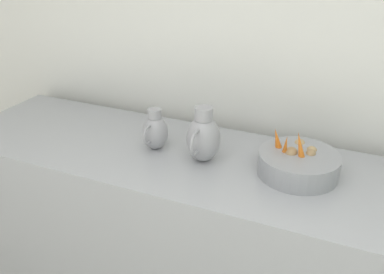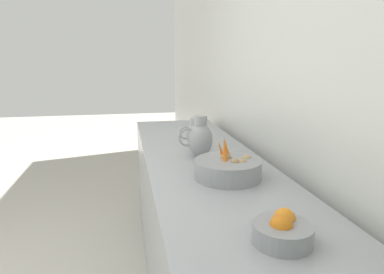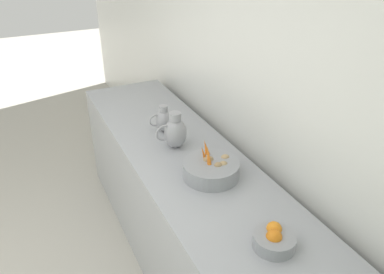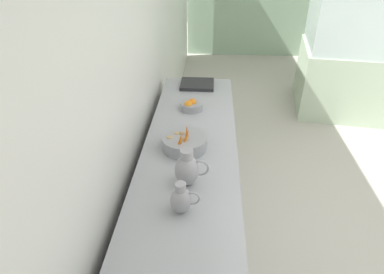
% 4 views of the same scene
% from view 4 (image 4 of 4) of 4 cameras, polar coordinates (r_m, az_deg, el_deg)
% --- Properties ---
extents(ground_plane, '(16.33, 16.33, 0.00)m').
position_cam_4_polar(ground_plane, '(3.35, 27.20, -16.11)').
color(ground_plane, '#B7B2A5').
extents(tile_wall_left, '(0.10, 9.30, 3.00)m').
position_cam_4_polar(tile_wall_left, '(2.60, -10.27, 13.35)').
color(tile_wall_left, silver).
rests_on(tile_wall_left, ground_plane).
extents(prep_counter, '(0.70, 3.05, 0.93)m').
position_cam_4_polar(prep_counter, '(2.64, -0.57, -12.19)').
color(prep_counter, '#9EA0A5').
rests_on(prep_counter, ground_plane).
extents(vegetable_colander, '(0.33, 0.33, 0.20)m').
position_cam_4_polar(vegetable_colander, '(2.44, -1.32, -0.87)').
color(vegetable_colander, gray).
rests_on(vegetable_colander, prep_counter).
extents(orange_bowl, '(0.20, 0.20, 0.10)m').
position_cam_4_polar(orange_bowl, '(2.99, -0.16, 5.42)').
color(orange_bowl, gray).
rests_on(orange_bowl, prep_counter).
extents(metal_pitcher_tall, '(0.21, 0.15, 0.25)m').
position_cam_4_polar(metal_pitcher_tall, '(2.07, -0.82, -5.47)').
color(metal_pitcher_tall, '#939399').
rests_on(metal_pitcher_tall, prep_counter).
extents(metal_pitcher_short, '(0.17, 0.12, 0.20)m').
position_cam_4_polar(metal_pitcher_short, '(1.90, -1.88, -10.52)').
color(metal_pitcher_short, '#939399').
rests_on(metal_pitcher_short, prep_counter).
extents(counter_sink_basin, '(0.34, 0.30, 0.04)m').
position_cam_4_polar(counter_sink_basin, '(3.49, 0.89, 8.98)').
color(counter_sink_basin, '#232326').
rests_on(counter_sink_basin, prep_counter).
extents(glass_block_booth, '(1.58, 1.45, 2.26)m').
position_cam_4_polar(glass_block_booth, '(5.26, 26.66, 15.53)').
color(glass_block_booth, '#ADC1A3').
rests_on(glass_block_booth, ground_plane).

